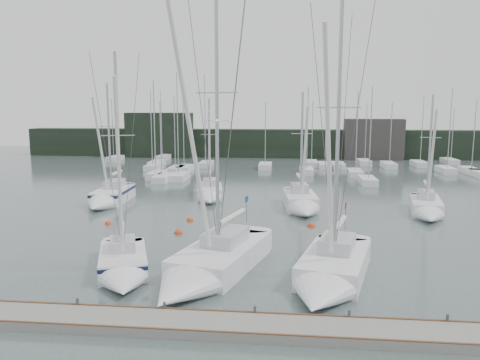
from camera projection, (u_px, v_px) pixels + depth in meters
The scene contains 18 objects.
ground at pixel (222, 284), 24.44m from camera, with size 160.00×160.00×0.00m, color #4A5958.
dock at pixel (206, 325), 19.49m from camera, with size 24.00×2.00×0.40m, color slate.
far_treeline at pixel (270, 143), 84.95m from camera, with size 90.00×4.00×5.00m, color black.
far_building_left at pixel (159, 135), 84.78m from camera, with size 12.00×3.00×8.00m, color black.
far_building_right at pixel (373, 139), 81.00m from camera, with size 10.00×3.00×7.00m, color #393635.
mast_forest at pixel (288, 167), 67.86m from camera, with size 56.97×27.19×13.94m.
sailboat_near_left at pixel (123, 268), 25.31m from camera, with size 4.89×7.78×12.94m.
sailboat_near_center at pixel (204, 270), 24.81m from camera, with size 6.27×11.39×16.94m.
sailboat_near_right at pixel (328, 277), 23.89m from camera, with size 5.48×9.98×15.53m.
sailboat_mid_a at pixel (108, 198), 44.04m from camera, with size 3.09×8.83×12.19m.
sailboat_mid_b at pixel (210, 194), 46.39m from camera, with size 3.61×7.88×10.70m.
sailboat_mid_c at pixel (302, 204), 41.30m from camera, with size 3.44×8.29×11.28m.
sailboat_mid_e at pixel (427, 210), 39.51m from camera, with size 3.92×8.30×10.96m.
buoy_a at pixel (178, 233), 34.22m from camera, with size 0.62×0.62×0.62m, color red.
buoy_b at pixel (311, 226), 36.20m from camera, with size 0.61×0.61×0.61m, color red.
buoy_c at pixel (108, 224), 36.92m from camera, with size 0.52×0.52×0.52m, color red.
seagull at pixel (217, 121), 22.53m from camera, with size 1.07×0.50×0.21m.
buoy_d at pixel (190, 221), 38.01m from camera, with size 0.56×0.56×0.56m, color red.
Camera 1 is at (3.32, -23.05, 9.24)m, focal length 35.00 mm.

